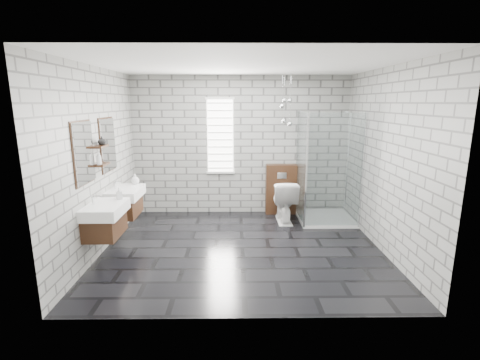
{
  "coord_description": "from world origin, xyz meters",
  "views": [
    {
      "loc": [
        -0.09,
        -5.01,
        2.2
      ],
      "look_at": [
        -0.03,
        0.35,
        0.99
      ],
      "focal_mm": 26.0,
      "sensor_mm": 36.0,
      "label": 1
    }
  ],
  "objects_px": {
    "vanity_left": "(102,211)",
    "cistern_panel": "(281,189)",
    "toilet": "(284,201)",
    "vanity_right": "(123,194)",
    "shower_enclosure": "(322,196)"
  },
  "relations": [
    {
      "from": "vanity_left",
      "to": "vanity_right",
      "type": "height_order",
      "value": "same"
    },
    {
      "from": "shower_enclosure",
      "to": "cistern_panel",
      "type": "bearing_deg",
      "value": 143.59
    },
    {
      "from": "vanity_left",
      "to": "shower_enclosure",
      "type": "xyz_separation_m",
      "value": [
        3.41,
        1.67,
        -0.25
      ]
    },
    {
      "from": "cistern_panel",
      "to": "vanity_left",
      "type": "bearing_deg",
      "value": -141.04
    },
    {
      "from": "vanity_left",
      "to": "vanity_right",
      "type": "distance_m",
      "value": 0.88
    },
    {
      "from": "vanity_left",
      "to": "toilet",
      "type": "distance_m",
      "value": 3.23
    },
    {
      "from": "vanity_left",
      "to": "shower_enclosure",
      "type": "height_order",
      "value": "shower_enclosure"
    },
    {
      "from": "vanity_right",
      "to": "cistern_panel",
      "type": "relative_size",
      "value": 1.57
    },
    {
      "from": "cistern_panel",
      "to": "toilet",
      "type": "xyz_separation_m",
      "value": [
        0.0,
        -0.47,
        -0.11
      ]
    },
    {
      "from": "toilet",
      "to": "vanity_right",
      "type": "bearing_deg",
      "value": 16.31
    },
    {
      "from": "cistern_panel",
      "to": "shower_enclosure",
      "type": "bearing_deg",
      "value": -36.41
    },
    {
      "from": "vanity_left",
      "to": "cistern_panel",
      "type": "distance_m",
      "value": 3.49
    },
    {
      "from": "vanity_right",
      "to": "toilet",
      "type": "xyz_separation_m",
      "value": [
        2.71,
        0.84,
        -0.36
      ]
    },
    {
      "from": "toilet",
      "to": "shower_enclosure",
      "type": "bearing_deg",
      "value": 175.01
    },
    {
      "from": "vanity_left",
      "to": "cistern_panel",
      "type": "bearing_deg",
      "value": 38.96
    }
  ]
}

